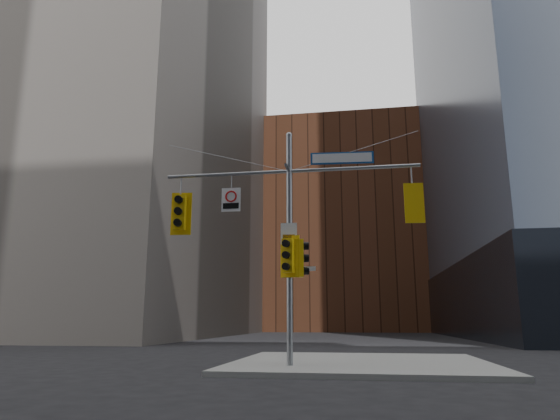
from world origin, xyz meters
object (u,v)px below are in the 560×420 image
(signal_assembly, at_px, (289,221))
(traffic_light_west_arm, at_px, (180,213))
(traffic_light_pole_front, at_px, (288,256))
(street_sign_blade, at_px, (342,158))
(traffic_light_pole_side, at_px, (300,258))
(regulatory_sign_arm, at_px, (231,199))
(traffic_light_east_arm, at_px, (413,204))

(signal_assembly, bearing_deg, traffic_light_west_arm, 179.78)
(traffic_light_pole_front, distance_m, street_sign_blade, 3.48)
(traffic_light_pole_side, distance_m, street_sign_blade, 3.37)
(regulatory_sign_arm, bearing_deg, street_sign_blade, -0.02)
(signal_assembly, xyz_separation_m, traffic_light_west_arm, (-3.55, 0.01, 0.38))
(traffic_light_west_arm, distance_m, street_sign_blade, 5.43)
(traffic_light_east_arm, bearing_deg, traffic_light_west_arm, -4.75)
(traffic_light_west_arm, bearing_deg, street_sign_blade, -6.03)
(regulatory_sign_arm, bearing_deg, traffic_light_pole_side, 0.62)
(traffic_light_east_arm, distance_m, traffic_light_pole_front, 4.02)
(traffic_light_west_arm, bearing_deg, regulatory_sign_arm, -7.07)
(signal_assembly, relative_size, regulatory_sign_arm, 10.48)
(regulatory_sign_arm, bearing_deg, signal_assembly, 0.22)
(traffic_light_east_arm, bearing_deg, signal_assembly, -4.64)
(traffic_light_east_arm, xyz_separation_m, regulatory_sign_arm, (-5.58, -0.02, 0.37))
(signal_assembly, height_order, traffic_light_pole_front, signal_assembly)
(street_sign_blade, bearing_deg, signal_assembly, 176.26)
(traffic_light_west_arm, bearing_deg, traffic_light_east_arm, -6.02)
(traffic_light_west_arm, relative_size, traffic_light_pole_front, 1.11)
(traffic_light_pole_side, height_order, traffic_light_pole_front, traffic_light_pole_front)
(traffic_light_pole_front, relative_size, street_sign_blade, 0.65)
(signal_assembly, xyz_separation_m, traffic_light_pole_side, (0.33, 0.02, -1.16))
(traffic_light_west_arm, relative_size, street_sign_blade, 0.72)
(traffic_light_pole_front, xyz_separation_m, street_sign_blade, (1.66, 0.27, 3.05))
(traffic_light_pole_side, bearing_deg, regulatory_sign_arm, 76.71)
(traffic_light_pole_side, bearing_deg, traffic_light_west_arm, 75.76)
(traffic_light_pole_side, bearing_deg, street_sign_blade, -104.97)
(signal_assembly, height_order, traffic_light_east_arm, signal_assembly)
(traffic_light_pole_side, bearing_deg, traffic_light_east_arm, -104.61)
(signal_assembly, xyz_separation_m, regulatory_sign_arm, (-1.86, -0.02, 0.76))
(traffic_light_pole_front, relative_size, regulatory_sign_arm, 1.65)
(traffic_light_east_arm, xyz_separation_m, traffic_light_pole_side, (-3.40, 0.02, -1.55))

